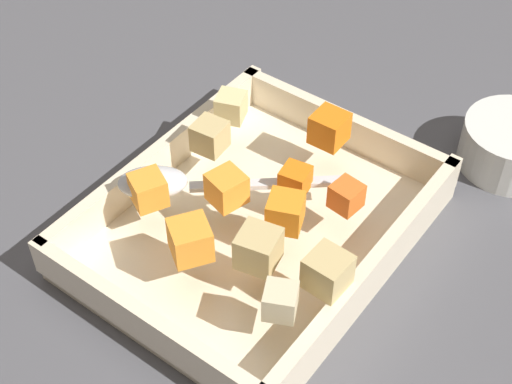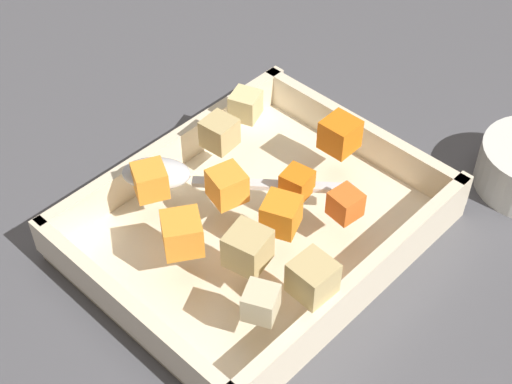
# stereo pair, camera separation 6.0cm
# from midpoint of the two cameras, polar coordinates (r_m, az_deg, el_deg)

# --- Properties ---
(ground_plane) EXTENTS (4.00, 4.00, 0.00)m
(ground_plane) POSITION_cam_midpoint_polar(r_m,az_deg,el_deg) (0.73, 2.53, -3.39)
(ground_plane) COLOR #4C4C51
(baking_dish) EXTENTS (0.32, 0.25, 0.05)m
(baking_dish) POSITION_cam_midpoint_polar(r_m,az_deg,el_deg) (0.72, 2.38, -2.77)
(baking_dish) COLOR beige
(baking_dish) RESTS_ON ground_plane
(carrot_chunk_near_spoon) EXTENTS (0.04, 0.04, 0.03)m
(carrot_chunk_near_spoon) POSITION_cam_midpoint_polar(r_m,az_deg,el_deg) (0.66, 4.46, -1.79)
(carrot_chunk_near_spoon) COLOR orange
(carrot_chunk_near_spoon) RESTS_ON baking_dish
(carrot_chunk_near_left) EXTENTS (0.04, 0.04, 0.03)m
(carrot_chunk_near_left) POSITION_cam_midpoint_polar(r_m,az_deg,el_deg) (0.68, 0.32, 0.37)
(carrot_chunk_near_left) COLOR orange
(carrot_chunk_near_left) RESTS_ON baking_dish
(carrot_chunk_corner_ne) EXTENTS (0.04, 0.04, 0.03)m
(carrot_chunk_corner_ne) POSITION_cam_midpoint_polar(r_m,az_deg,el_deg) (0.69, -5.45, 0.74)
(carrot_chunk_corner_ne) COLOR orange
(carrot_chunk_corner_ne) RESTS_ON baking_dish
(carrot_chunk_rim_edge) EXTENTS (0.03, 0.03, 0.03)m
(carrot_chunk_rim_edge) POSITION_cam_midpoint_polar(r_m,az_deg,el_deg) (0.74, 8.57, 4.16)
(carrot_chunk_rim_edge) COLOR orange
(carrot_chunk_rim_edge) RESTS_ON baking_dish
(carrot_chunk_corner_se) EXTENTS (0.03, 0.03, 0.02)m
(carrot_chunk_corner_se) POSITION_cam_midpoint_polar(r_m,az_deg,el_deg) (0.68, 9.19, -1.01)
(carrot_chunk_corner_se) COLOR orange
(carrot_chunk_corner_se) RESTS_ON baking_dish
(carrot_chunk_mid_right) EXTENTS (0.03, 0.03, 0.02)m
(carrot_chunk_mid_right) POSITION_cam_midpoint_polar(r_m,az_deg,el_deg) (0.69, 5.53, 0.56)
(carrot_chunk_mid_right) COLOR orange
(carrot_chunk_mid_right) RESTS_ON baking_dish
(carrot_chunk_heap_side) EXTENTS (0.05, 0.05, 0.03)m
(carrot_chunk_heap_side) POSITION_cam_midpoint_polar(r_m,az_deg,el_deg) (0.64, -2.88, -3.23)
(carrot_chunk_heap_side) COLOR orange
(carrot_chunk_heap_side) RESTS_ON baking_dish
(potato_chunk_heap_top) EXTENTS (0.03, 0.03, 0.03)m
(potato_chunk_heap_top) POSITION_cam_midpoint_polar(r_m,az_deg,el_deg) (0.60, 3.23, -8.36)
(potato_chunk_heap_top) COLOR beige
(potato_chunk_heap_top) RESTS_ON baking_dish
(potato_chunk_back_center) EXTENTS (0.03, 0.03, 0.03)m
(potato_chunk_back_center) POSITION_cam_midpoint_polar(r_m,az_deg,el_deg) (0.77, 1.44, 6.40)
(potato_chunk_back_center) COLOR #E0CC89
(potato_chunk_back_center) RESTS_ON baking_dish
(potato_chunk_under_handle) EXTENTS (0.04, 0.04, 0.03)m
(potato_chunk_under_handle) POSITION_cam_midpoint_polar(r_m,az_deg,el_deg) (0.63, 2.08, -4.32)
(potato_chunk_under_handle) COLOR tan
(potato_chunk_under_handle) RESTS_ON baking_dish
(potato_chunk_center) EXTENTS (0.03, 0.03, 0.03)m
(potato_chunk_center) POSITION_cam_midpoint_polar(r_m,az_deg,el_deg) (0.74, -0.42, 4.34)
(potato_chunk_center) COLOR tan
(potato_chunk_center) RESTS_ON baking_dish
(potato_chunk_far_left) EXTENTS (0.03, 0.03, 0.03)m
(potato_chunk_far_left) POSITION_cam_midpoint_polar(r_m,az_deg,el_deg) (0.62, 7.03, -6.50)
(potato_chunk_far_left) COLOR tan
(potato_chunk_far_left) RESTS_ON baking_dish
(serving_spoon) EXTENTS (0.16, 0.18, 0.02)m
(serving_spoon) POSITION_cam_midpoint_polar(r_m,az_deg,el_deg) (0.70, -3.92, 1.18)
(serving_spoon) COLOR silver
(serving_spoon) RESTS_ON baking_dish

